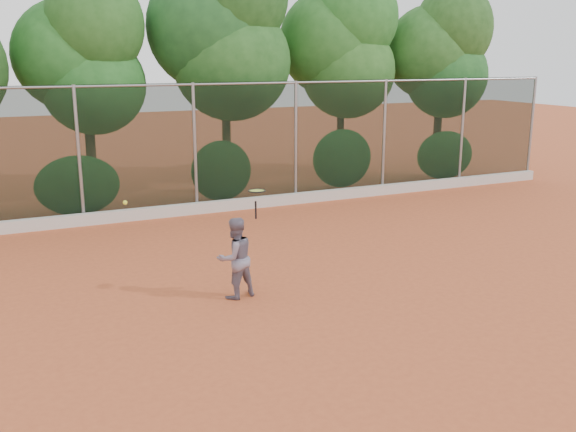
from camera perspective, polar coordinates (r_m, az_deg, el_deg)
name	(u,v)px	position (r m, az deg, el deg)	size (l,w,h in m)	color
ground	(311,296)	(11.58, 2.08, -7.11)	(80.00, 80.00, 0.00)	#BD542C
concrete_curb	(199,208)	(17.63, -7.92, 0.70)	(24.00, 0.20, 0.30)	beige
tennis_player	(235,258)	(11.33, -4.71, -3.74)	(0.71, 0.55, 1.46)	slate
chainlink_fence	(195,145)	(17.49, -8.28, 6.28)	(24.09, 0.09, 3.50)	black
foliage_backdrop	(153,48)	(19.12, -11.93, 14.43)	(23.70, 3.63, 7.55)	#482E1B
tennis_racket	(257,193)	(10.98, -2.80, 2.05)	(0.40, 0.40, 0.52)	black
tennis_ball_in_flight	(125,203)	(10.95, -14.27, 1.17)	(0.07, 0.07, 0.07)	#F4FA38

